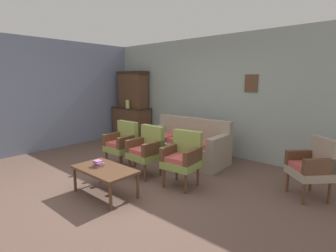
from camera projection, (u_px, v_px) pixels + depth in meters
ground_plane at (128, 184)px, 4.30m from camera, size 7.68×7.68×0.00m
wall_back_with_decor at (214, 96)px, 6.00m from camera, size 6.40×0.09×2.70m
wall_left_side at (40, 95)px, 6.17m from camera, size 0.06×5.20×2.70m
side_cabinet at (131, 123)px, 7.53m from camera, size 1.16×0.55×0.93m
cabinet_upper_hutch at (133, 89)px, 7.42m from camera, size 0.99×0.38×1.03m
vase_on_cabinet at (128, 104)px, 7.25m from camera, size 0.11×0.11×0.24m
floral_couch at (186, 146)px, 5.53m from camera, size 1.85×0.87×0.90m
armchair_near_cabinet at (122, 142)px, 5.13m from camera, size 0.53×0.50×0.90m
armchair_near_couch_end at (147, 149)px, 4.64m from camera, size 0.53×0.50×0.90m
armchair_by_doorway at (183, 156)px, 4.18m from camera, size 0.57×0.54×0.90m
wingback_chair_by_fireplace at (313, 165)px, 3.75m from camera, size 0.71×0.71×0.90m
coffee_table at (105, 171)px, 3.85m from camera, size 1.00×0.56×0.42m
book_stack_on_table at (98, 164)px, 3.93m from camera, size 0.15×0.12×0.09m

